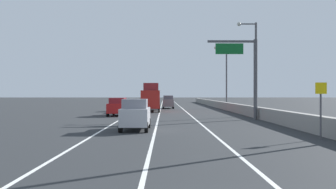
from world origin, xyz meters
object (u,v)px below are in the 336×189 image
at_px(car_red_2, 118,107).
at_px(overhead_sign_gantry, 248,69).
at_px(lamp_post_right_second, 254,62).
at_px(car_silver_3, 135,115).
at_px(box_truck, 151,98).
at_px(car_gray_0, 168,102).
at_px(car_green_4, 145,99).
at_px(speed_advisory_sign, 321,106).
at_px(lamp_post_right_third, 225,73).
at_px(car_yellow_1, 155,101).

bearing_deg(car_red_2, overhead_sign_gantry, -24.62).
xyz_separation_m(lamp_post_right_second, car_silver_3, (-11.39, -15.19, -4.75)).
bearing_deg(lamp_post_right_second, box_truck, 133.37).
distance_m(overhead_sign_gantry, car_gray_0, 26.97).
height_order(car_gray_0, car_green_4, car_gray_0).
bearing_deg(car_gray_0, speed_advisory_sign, -79.48).
bearing_deg(car_gray_0, lamp_post_right_third, -2.20).
bearing_deg(speed_advisory_sign, lamp_post_right_third, 87.88).
xyz_separation_m(lamp_post_right_third, car_gray_0, (-9.15, 0.35, -4.72)).
bearing_deg(lamp_post_right_second, speed_advisory_sign, -93.51).
height_order(lamp_post_right_second, car_silver_3, lamp_post_right_second).
relative_size(car_yellow_1, car_silver_3, 1.03).
bearing_deg(car_green_4, lamp_post_right_third, -66.41).
bearing_deg(car_red_2, car_green_4, 89.86).
bearing_deg(overhead_sign_gantry, speed_advisory_sign, -88.36).
relative_size(lamp_post_right_third, car_red_2, 2.12).
xyz_separation_m(speed_advisory_sign, car_red_2, (-13.28, 21.32, -0.79)).
height_order(car_yellow_1, car_green_4, car_green_4).
relative_size(car_red_2, car_silver_3, 1.15).
xyz_separation_m(overhead_sign_gantry, speed_advisory_sign, (0.44, -15.44, -2.96)).
distance_m(speed_advisory_sign, car_silver_3, 11.35).
relative_size(car_silver_3, box_truck, 0.43).
xyz_separation_m(car_silver_3, car_green_4, (-3.00, 69.36, -0.08)).
bearing_deg(overhead_sign_gantry, lamp_post_right_third, 85.61).
height_order(speed_advisory_sign, car_green_4, speed_advisory_sign).
xyz_separation_m(lamp_post_right_third, box_truck, (-11.64, -8.56, -3.99)).
bearing_deg(car_green_4, car_yellow_1, -79.14).
distance_m(lamp_post_right_second, car_silver_3, 19.57).
height_order(lamp_post_right_second, car_red_2, lamp_post_right_second).
bearing_deg(lamp_post_right_second, car_gray_0, 112.98).
bearing_deg(lamp_post_right_third, car_green_4, 113.59).
xyz_separation_m(car_gray_0, box_truck, (-2.49, -8.91, 0.74)).
relative_size(car_silver_3, car_green_4, 0.86).
distance_m(car_gray_0, car_silver_3, 36.23).
bearing_deg(box_truck, speed_advisory_sign, -72.57).
distance_m(overhead_sign_gantry, box_truck, 19.63).
relative_size(lamp_post_right_second, car_silver_3, 2.43).
height_order(speed_advisory_sign, lamp_post_right_second, lamp_post_right_second).
distance_m(car_yellow_1, car_silver_3, 54.01).
bearing_deg(car_red_2, lamp_post_right_third, 52.83).
relative_size(overhead_sign_gantry, car_green_4, 1.57).
distance_m(car_silver_3, box_truck, 27.24).
xyz_separation_m(car_silver_3, box_truck, (0.02, 27.23, 0.76)).
bearing_deg(car_yellow_1, car_red_2, -94.65).
xyz_separation_m(lamp_post_right_third, car_yellow_1, (-11.71, 18.22, -4.84)).
relative_size(overhead_sign_gantry, car_yellow_1, 1.77).
xyz_separation_m(lamp_post_right_second, car_gray_0, (-8.88, 20.95, -4.72)).
height_order(lamp_post_right_second, box_truck, lamp_post_right_second).
height_order(overhead_sign_gantry, box_truck, overhead_sign_gantry).
relative_size(overhead_sign_gantry, car_gray_0, 1.57).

